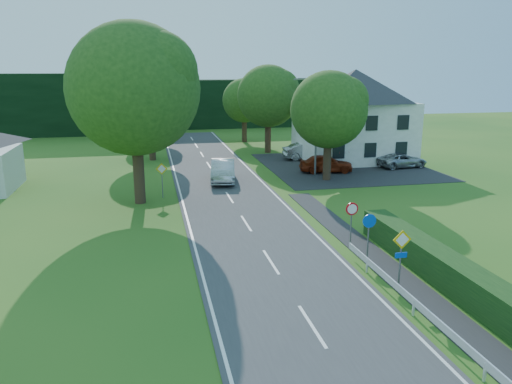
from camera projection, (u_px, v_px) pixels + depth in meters
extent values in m
cube|color=#38383B|center=(240.00, 214.00, 30.59)|extent=(7.00, 80.00, 0.04)
cube|color=#262629|center=(344.00, 166.00, 45.36)|extent=(14.00, 16.00, 0.04)
cube|color=white|center=(187.00, 217.00, 29.93)|extent=(0.12, 80.00, 0.01)
cube|color=white|center=(291.00, 210.00, 31.24)|extent=(0.12, 80.00, 0.01)
cube|color=black|center=(237.00, 103.00, 75.01)|extent=(30.00, 5.00, 7.00)
cube|color=silver|center=(353.00, 131.00, 47.94)|extent=(10.00, 8.00, 5.60)
pyramid|color=black|center=(355.00, 86.00, 46.89)|extent=(10.60, 8.40, 3.00)
cylinder|color=slate|center=(316.00, 127.00, 40.78)|extent=(0.16, 0.16, 8.00)
cylinder|color=slate|center=(308.00, 78.00, 39.67)|extent=(1.70, 0.10, 0.10)
cube|color=slate|center=(297.00, 79.00, 39.50)|extent=(0.50, 0.18, 0.12)
cylinder|color=slate|center=(400.00, 263.00, 19.79)|extent=(0.07, 0.07, 2.40)
cube|color=yellow|center=(402.00, 240.00, 19.52)|extent=(0.78, 0.04, 0.78)
cube|color=white|center=(402.00, 240.00, 19.52)|extent=(0.57, 0.05, 0.57)
cube|color=blue|center=(401.00, 255.00, 19.68)|extent=(0.50, 0.04, 0.22)
cylinder|color=slate|center=(368.00, 241.00, 22.66)|extent=(0.07, 0.07, 2.20)
cylinder|color=blue|center=(369.00, 221.00, 22.40)|extent=(0.64, 0.04, 0.64)
cylinder|color=slate|center=(351.00, 227.00, 24.56)|extent=(0.07, 0.07, 2.20)
cylinder|color=red|center=(352.00, 209.00, 24.30)|extent=(0.64, 0.04, 0.64)
cylinder|color=white|center=(352.00, 209.00, 24.28)|extent=(0.48, 0.04, 0.48)
cylinder|color=slate|center=(162.00, 182.00, 34.16)|extent=(0.07, 0.07, 2.20)
cube|color=yellow|center=(162.00, 169.00, 33.90)|extent=(0.78, 0.04, 0.78)
cube|color=white|center=(162.00, 169.00, 33.90)|extent=(0.57, 0.05, 0.57)
imported|color=#B1B2B6|center=(223.00, 171.00, 39.07)|extent=(2.56, 5.37, 1.70)
imported|color=black|center=(218.00, 167.00, 42.13)|extent=(1.54, 2.20, 1.10)
imported|color=maroon|center=(326.00, 163.00, 42.52)|extent=(4.71, 2.46, 1.53)
imported|color=#A7A7AC|center=(308.00, 151.00, 48.52)|extent=(4.89, 1.83, 1.60)
imported|color=#A4A6AC|center=(402.00, 160.00, 44.70)|extent=(4.70, 2.54, 1.25)
imported|color=red|center=(340.00, 158.00, 44.52)|extent=(2.43, 2.45, 1.73)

